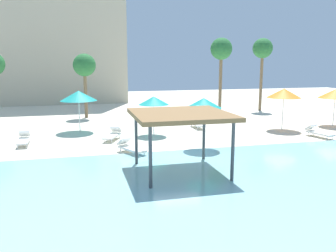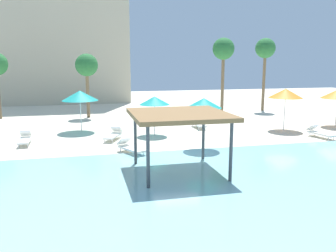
{
  "view_description": "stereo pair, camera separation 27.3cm",
  "coord_description": "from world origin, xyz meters",
  "px_view_note": "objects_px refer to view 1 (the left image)",
  "views": [
    {
      "loc": [
        -4.83,
        -16.23,
        4.77
      ],
      "look_at": [
        -0.21,
        2.0,
        1.3
      ],
      "focal_mm": 37.55,
      "sensor_mm": 36.0,
      "label": 1
    },
    {
      "loc": [
        -4.57,
        -16.3,
        4.77
      ],
      "look_at": [
        -0.21,
        2.0,
        1.3
      ],
      "focal_mm": 37.55,
      "sensor_mm": 36.0,
      "label": 2
    }
  ],
  "objects_px": {
    "beach_umbrella_orange_2": "(335,94)",
    "lounge_chair_3": "(113,135)",
    "beach_umbrella_teal_0": "(204,103)",
    "lounge_chair_2": "(197,123)",
    "lounge_chair_1": "(318,132)",
    "lounge_chair_0": "(24,139)",
    "shade_pavilion": "(181,117)",
    "palm_tree_2": "(263,50)",
    "beach_umbrella_teal_4": "(154,101)",
    "palm_tree_1": "(221,51)",
    "beach_umbrella_teal_3": "(79,96)",
    "beach_umbrella_orange_1": "(284,93)",
    "palm_tree_3": "(84,66)",
    "lounge_chair_4": "(130,147)"
  },
  "relations": [
    {
      "from": "lounge_chair_3",
      "to": "palm_tree_2",
      "type": "distance_m",
      "value": 18.95
    },
    {
      "from": "shade_pavilion",
      "to": "lounge_chair_3",
      "type": "distance_m",
      "value": 7.87
    },
    {
      "from": "beach_umbrella_teal_4",
      "to": "lounge_chair_2",
      "type": "xyz_separation_m",
      "value": [
        3.58,
        1.75,
        -1.94
      ]
    },
    {
      "from": "palm_tree_1",
      "to": "lounge_chair_4",
      "type": "bearing_deg",
      "value": -130.69
    },
    {
      "from": "lounge_chair_4",
      "to": "beach_umbrella_orange_1",
      "type": "bearing_deg",
      "value": 81.23
    },
    {
      "from": "shade_pavilion",
      "to": "beach_umbrella_teal_3",
      "type": "distance_m",
      "value": 11.17
    },
    {
      "from": "shade_pavilion",
      "to": "lounge_chair_2",
      "type": "height_order",
      "value": "shade_pavilion"
    },
    {
      "from": "beach_umbrella_orange_2",
      "to": "lounge_chair_0",
      "type": "xyz_separation_m",
      "value": [
        -21.62,
        -0.82,
        -2.09
      ]
    },
    {
      "from": "beach_umbrella_orange_1",
      "to": "beach_umbrella_teal_4",
      "type": "xyz_separation_m",
      "value": [
        -9.17,
        0.47,
        -0.32
      ]
    },
    {
      "from": "beach_umbrella_teal_0",
      "to": "shade_pavilion",
      "type": "bearing_deg",
      "value": -122.57
    },
    {
      "from": "palm_tree_2",
      "to": "palm_tree_3",
      "type": "xyz_separation_m",
      "value": [
        -16.69,
        -0.38,
        -1.45
      ]
    },
    {
      "from": "beach_umbrella_orange_1",
      "to": "lounge_chair_1",
      "type": "bearing_deg",
      "value": -72.06
    },
    {
      "from": "beach_umbrella_orange_1",
      "to": "lounge_chair_3",
      "type": "bearing_deg",
      "value": -178.44
    },
    {
      "from": "beach_umbrella_teal_3",
      "to": "palm_tree_1",
      "type": "bearing_deg",
      "value": 20.97
    },
    {
      "from": "lounge_chair_1",
      "to": "beach_umbrella_teal_0",
      "type": "bearing_deg",
      "value": -95.32
    },
    {
      "from": "beach_umbrella_orange_1",
      "to": "beach_umbrella_orange_2",
      "type": "relative_size",
      "value": 1.06
    },
    {
      "from": "beach_umbrella_orange_2",
      "to": "shade_pavilion",
      "type": "bearing_deg",
      "value": -150.76
    },
    {
      "from": "beach_umbrella_teal_3",
      "to": "lounge_chair_3",
      "type": "relative_size",
      "value": 1.43
    },
    {
      "from": "shade_pavilion",
      "to": "beach_umbrella_teal_3",
      "type": "bearing_deg",
      "value": 112.02
    },
    {
      "from": "beach_umbrella_orange_2",
      "to": "palm_tree_2",
      "type": "height_order",
      "value": "palm_tree_2"
    },
    {
      "from": "beach_umbrella_orange_1",
      "to": "palm_tree_2",
      "type": "height_order",
      "value": "palm_tree_2"
    },
    {
      "from": "shade_pavilion",
      "to": "lounge_chair_3",
      "type": "height_order",
      "value": "shade_pavilion"
    },
    {
      "from": "beach_umbrella_orange_2",
      "to": "beach_umbrella_teal_4",
      "type": "distance_m",
      "value": 13.73
    },
    {
      "from": "beach_umbrella_orange_1",
      "to": "palm_tree_3",
      "type": "relative_size",
      "value": 0.54
    },
    {
      "from": "lounge_chair_2",
      "to": "beach_umbrella_orange_1",
      "type": "bearing_deg",
      "value": 68.79
    },
    {
      "from": "beach_umbrella_orange_2",
      "to": "lounge_chair_3",
      "type": "relative_size",
      "value": 1.39
    },
    {
      "from": "beach_umbrella_teal_0",
      "to": "lounge_chair_2",
      "type": "relative_size",
      "value": 1.49
    },
    {
      "from": "lounge_chair_2",
      "to": "palm_tree_1",
      "type": "height_order",
      "value": "palm_tree_1"
    },
    {
      "from": "shade_pavilion",
      "to": "lounge_chair_2",
      "type": "bearing_deg",
      "value": 67.29
    },
    {
      "from": "beach_umbrella_orange_1",
      "to": "beach_umbrella_teal_4",
      "type": "relative_size",
      "value": 1.14
    },
    {
      "from": "beach_umbrella_teal_4",
      "to": "palm_tree_2",
      "type": "bearing_deg",
      "value": 35.36
    },
    {
      "from": "beach_umbrella_teal_3",
      "to": "palm_tree_1",
      "type": "distance_m",
      "value": 13.49
    },
    {
      "from": "palm_tree_1",
      "to": "beach_umbrella_orange_2",
      "type": "bearing_deg",
      "value": -48.83
    },
    {
      "from": "beach_umbrella_orange_1",
      "to": "beach_umbrella_teal_3",
      "type": "xyz_separation_m",
      "value": [
        -13.87,
        2.81,
        -0.11
      ]
    },
    {
      "from": "beach_umbrella_teal_4",
      "to": "palm_tree_1",
      "type": "xyz_separation_m",
      "value": [
        7.54,
        7.03,
        3.39
      ]
    },
    {
      "from": "beach_umbrella_orange_1",
      "to": "lounge_chair_0",
      "type": "height_order",
      "value": "beach_umbrella_orange_1"
    },
    {
      "from": "lounge_chair_1",
      "to": "lounge_chair_0",
      "type": "bearing_deg",
      "value": -110.44
    },
    {
      "from": "lounge_chair_1",
      "to": "palm_tree_2",
      "type": "distance_m",
      "value": 13.53
    },
    {
      "from": "lounge_chair_0",
      "to": "lounge_chair_3",
      "type": "bearing_deg",
      "value": 88.68
    },
    {
      "from": "beach_umbrella_teal_0",
      "to": "lounge_chair_0",
      "type": "distance_m",
      "value": 10.57
    },
    {
      "from": "lounge_chair_2",
      "to": "beach_umbrella_teal_0",
      "type": "bearing_deg",
      "value": -15.38
    },
    {
      "from": "lounge_chair_2",
      "to": "lounge_chair_3",
      "type": "distance_m",
      "value": 6.82
    },
    {
      "from": "lounge_chair_2",
      "to": "lounge_chair_4",
      "type": "height_order",
      "value": "same"
    },
    {
      "from": "lounge_chair_2",
      "to": "beach_umbrella_orange_2",
      "type": "bearing_deg",
      "value": 80.38
    },
    {
      "from": "beach_umbrella_teal_0",
      "to": "beach_umbrella_orange_2",
      "type": "height_order",
      "value": "beach_umbrella_teal_0"
    },
    {
      "from": "lounge_chair_0",
      "to": "lounge_chair_1",
      "type": "height_order",
      "value": "same"
    },
    {
      "from": "shade_pavilion",
      "to": "palm_tree_3",
      "type": "height_order",
      "value": "palm_tree_3"
    },
    {
      "from": "beach_umbrella_orange_2",
      "to": "palm_tree_2",
      "type": "bearing_deg",
      "value": 97.35
    },
    {
      "from": "beach_umbrella_teal_0",
      "to": "beach_umbrella_orange_1",
      "type": "distance_m",
      "value": 8.25
    },
    {
      "from": "beach_umbrella_teal_0",
      "to": "beach_umbrella_teal_4",
      "type": "height_order",
      "value": "beach_umbrella_teal_0"
    }
  ]
}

